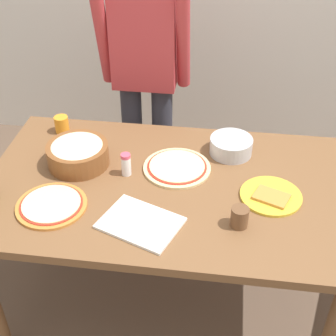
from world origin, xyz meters
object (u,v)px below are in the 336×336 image
Objects in this scene: pizza_cooked_on_tray at (51,205)px; dining_table at (167,200)px; cup_orange at (62,124)px; salt_shaker at (126,164)px; mixing_bowl_steel at (231,146)px; pizza_raw_on_board at (177,167)px; cup_small_brown at (240,217)px; cutting_board_white at (140,223)px; person_cook at (145,69)px; popcorn_bowl at (78,153)px; plate_with_slice at (271,196)px.

dining_table is at bearing 25.34° from pizza_cooked_on_tray.
cup_orange is 0.80× the size of salt_shaker.
mixing_bowl_steel is 2.35× the size of cup_orange.
pizza_raw_on_board is 3.61× the size of cup_orange.
cup_small_brown is 0.28× the size of cutting_board_white.
person_cook reaches higher than popcorn_bowl.
popcorn_bowl is at bearing -165.40° from mixing_bowl_steel.
person_cook is 19.06× the size of cup_small_brown.
mixing_bowl_steel is 0.50m from cup_small_brown.
mixing_bowl_steel reaches higher than pizza_cooked_on_tray.
dining_table is 5.33× the size of cutting_board_white.
pizza_cooked_on_tray is (-0.23, -0.97, -0.17)m from person_cook.
salt_shaker reaches higher than plate_with_slice.
mixing_bowl_steel is (0.27, 0.28, 0.13)m from dining_table.
salt_shaker is at bearing 110.98° from cutting_board_white.
plate_with_slice is at bearing -49.75° from person_cook.
plate_with_slice reaches higher than pizza_raw_on_board.
person_cook is 0.70m from mixing_bowl_steel.
person_cook is at bearing 118.79° from cup_small_brown.
salt_shaker is 0.34m from cutting_board_white.
salt_shaker is at bearing -37.81° from cup_orange.
pizza_cooked_on_tray is at bearing -94.88° from popcorn_bowl.
popcorn_bowl reaches higher than dining_table.
pizza_cooked_on_tray is 0.91m from plate_with_slice.
cup_orange reaches higher than cutting_board_white.
salt_shaker reaches higher than pizza_raw_on_board.
cutting_board_white is at bearing -104.16° from dining_table.
pizza_raw_on_board is at bearing 75.40° from cutting_board_white.
dining_table is at bearing -105.58° from pizza_raw_on_board.
dining_table is 5.49× the size of pizza_cooked_on_tray.
plate_with_slice is at bearing 11.39° from pizza_cooked_on_tray.
salt_shaker is 0.35× the size of cutting_board_white.
popcorn_bowl is (-0.45, -0.02, 0.05)m from pizza_raw_on_board.
salt_shaker is (0.26, 0.26, 0.04)m from pizza_cooked_on_tray.
plate_with_slice is 0.87× the size of cutting_board_white.
pizza_raw_on_board is at bearing 130.28° from cup_small_brown.
cup_orange reaches higher than plate_with_slice.
popcorn_bowl is at bearing 171.60° from plate_with_slice.
pizza_cooked_on_tray is at bearing -76.63° from cup_orange.
pizza_raw_on_board and pizza_cooked_on_tray have the same top height.
cup_orange is 0.80m from cutting_board_white.
pizza_cooked_on_tray is at bearing 172.01° from cutting_board_white.
cup_orange is (-0.61, 0.24, 0.03)m from pizza_raw_on_board.
dining_table is at bearing -73.74° from person_cook.
person_cook reaches higher than salt_shaker.
popcorn_bowl reaches higher than pizza_cooked_on_tray.
mixing_bowl_steel is (0.49, -0.48, -0.14)m from person_cook.
pizza_cooked_on_tray is 3.43× the size of cup_orange.
mixing_bowl_steel is at bearing 26.54° from salt_shaker.
pizza_raw_on_board is 1.18× the size of plate_with_slice.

